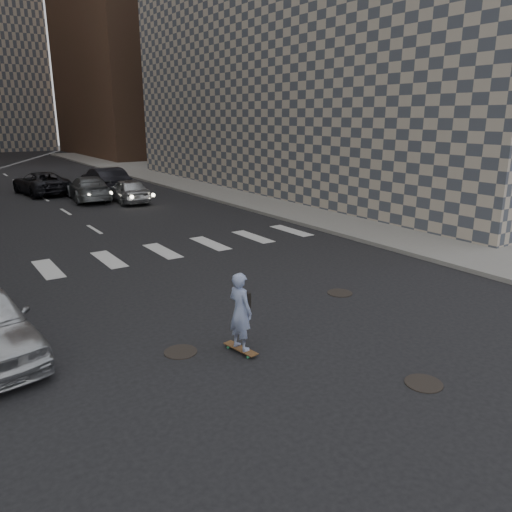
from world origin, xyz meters
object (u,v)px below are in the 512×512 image
(skateboarder, at_px, (240,311))
(traffic_car_d, at_px, (128,190))
(traffic_car_c, at_px, (41,183))
(traffic_car_b, at_px, (88,188))
(traffic_car_e, at_px, (105,181))

(skateboarder, xyz_separation_m, traffic_car_d, (4.70, 19.50, -0.23))
(traffic_car_d, bearing_deg, traffic_car_c, -57.01)
(traffic_car_b, xyz_separation_m, traffic_car_d, (1.68, -2.00, -0.02))
(traffic_car_c, bearing_deg, traffic_car_b, 107.28)
(traffic_car_b, distance_m, traffic_car_c, 4.39)
(traffic_car_b, xyz_separation_m, traffic_car_c, (-1.81, 4.00, -0.00))
(traffic_car_b, xyz_separation_m, traffic_car_e, (1.64, 2.00, 0.12))
(skateboarder, distance_m, traffic_car_b, 21.71)
(traffic_car_b, relative_size, traffic_car_e, 0.97)
(skateboarder, xyz_separation_m, traffic_car_b, (3.02, 21.50, -0.22))
(skateboarder, xyz_separation_m, traffic_car_e, (4.66, 23.50, -0.10))
(skateboarder, distance_m, traffic_car_c, 25.53)
(skateboarder, height_order, traffic_car_b, skateboarder)
(traffic_car_b, bearing_deg, traffic_car_d, 135.58)
(skateboarder, relative_size, traffic_car_c, 0.35)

